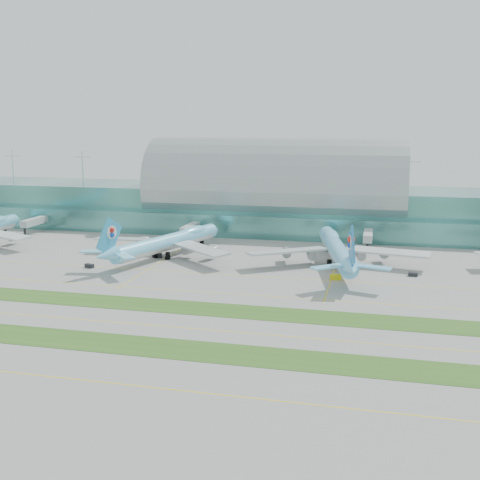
# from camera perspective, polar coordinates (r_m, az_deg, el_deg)

# --- Properties ---
(ground) EXTENTS (700.00, 700.00, 0.00)m
(ground) POSITION_cam_1_polar(r_m,az_deg,el_deg) (165.42, -4.42, -6.67)
(ground) COLOR gray
(ground) RESTS_ON ground
(terminal) EXTENTS (340.00, 69.10, 36.00)m
(terminal) POSITION_cam_1_polar(r_m,az_deg,el_deg) (285.13, 3.43, 3.84)
(terminal) COLOR #3D7A75
(terminal) RESTS_ON ground
(grass_strip_near) EXTENTS (420.00, 12.00, 0.08)m
(grass_strip_near) POSITION_cam_1_polar(r_m,az_deg,el_deg) (140.55, -7.94, -10.03)
(grass_strip_near) COLOR #2D591E
(grass_strip_near) RESTS_ON ground
(grass_strip_far) EXTENTS (420.00, 12.00, 0.08)m
(grass_strip_far) POSITION_cam_1_polar(r_m,az_deg,el_deg) (167.22, -4.21, -6.46)
(grass_strip_far) COLOR #2D591E
(grass_strip_far) RESTS_ON ground
(taxiline_a) EXTENTS (420.00, 0.35, 0.01)m
(taxiline_a) POSITION_cam_1_polar(r_m,az_deg,el_deg) (123.63, -11.37, -13.23)
(taxiline_a) COLOR yellow
(taxiline_a) RESTS_ON ground
(taxiline_b) EXTENTS (420.00, 0.35, 0.01)m
(taxiline_b) POSITION_cam_1_polar(r_m,az_deg,el_deg) (152.85, -6.03, -8.23)
(taxiline_b) COLOR yellow
(taxiline_b) RESTS_ON ground
(taxiline_c) EXTENTS (420.00, 0.35, 0.01)m
(taxiline_c) POSITION_cam_1_polar(r_m,az_deg,el_deg) (181.88, -2.70, -4.99)
(taxiline_c) COLOR yellow
(taxiline_c) RESTS_ON ground
(taxiline_d) EXTENTS (420.00, 0.35, 0.01)m
(taxiline_d) POSITION_cam_1_polar(r_m,az_deg,el_deg) (202.35, -0.98, -3.30)
(taxiline_d) COLOR yellow
(taxiline_d) RESTS_ON ground
(airliner_b) EXTENTS (59.12, 68.70, 19.48)m
(airliner_b) POSITION_cam_1_polar(r_m,az_deg,el_deg) (229.51, -6.81, -0.10)
(airliner_b) COLOR #71D3FA
(airliner_b) RESTS_ON ground
(airliner_c) EXTENTS (63.65, 73.23, 20.31)m
(airliner_c) POSITION_cam_1_polar(r_m,az_deg,el_deg) (216.85, 9.13, -0.76)
(airliner_c) COLOR #71CBFA
(airliner_c) RESTS_ON ground
(gse_c) EXTENTS (3.61, 2.44, 1.35)m
(gse_c) POSITION_cam_1_polar(r_m,az_deg,el_deg) (218.26, -14.09, -2.39)
(gse_c) COLOR black
(gse_c) RESTS_ON ground
(gse_d) EXTENTS (3.65, 2.03, 1.59)m
(gse_d) POSITION_cam_1_polar(r_m,az_deg,el_deg) (229.72, -7.87, -1.45)
(gse_d) COLOR black
(gse_d) RESTS_ON ground
(gse_e) EXTENTS (3.92, 2.56, 1.61)m
(gse_e) POSITION_cam_1_polar(r_m,az_deg,el_deg) (198.73, 9.05, -3.48)
(gse_e) COLOR #CFCA0C
(gse_e) RESTS_ON ground
(gse_f) EXTENTS (3.03, 1.87, 1.28)m
(gse_f) POSITION_cam_1_polar(r_m,az_deg,el_deg) (208.39, 16.07, -3.14)
(gse_f) COLOR black
(gse_f) RESTS_ON ground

